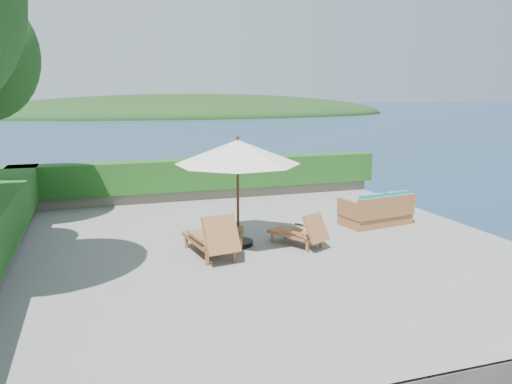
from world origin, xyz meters
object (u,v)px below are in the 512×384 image
object	(u,v)px
patio_umbrella	(238,153)
side_table	(233,232)
lounge_right	(301,232)
wicker_loveseat	(377,212)
lounge_left	(212,238)

from	to	relation	value
patio_umbrella	side_table	bearing A→B (deg)	-124.59
lounge_right	wicker_loveseat	bearing A→B (deg)	-4.47
lounge_right	side_table	distance (m)	1.58
patio_umbrella	side_table	distance (m)	1.81
lounge_left	side_table	world-z (taller)	lounge_left
lounge_right	patio_umbrella	bearing A→B (deg)	131.76
patio_umbrella	side_table	xyz separation A→B (m)	(-0.19, -0.28, -1.78)
lounge_right	lounge_left	bearing A→B (deg)	155.21
lounge_left	wicker_loveseat	world-z (taller)	lounge_left
lounge_left	side_table	size ratio (longest dim) A/B	3.19
side_table	wicker_loveseat	size ratio (longest dim) A/B	0.29
lounge_left	side_table	distance (m)	0.67
side_table	lounge_left	bearing A→B (deg)	-149.87
patio_umbrella	lounge_left	bearing A→B (deg)	-141.43
patio_umbrella	wicker_loveseat	distance (m)	4.54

